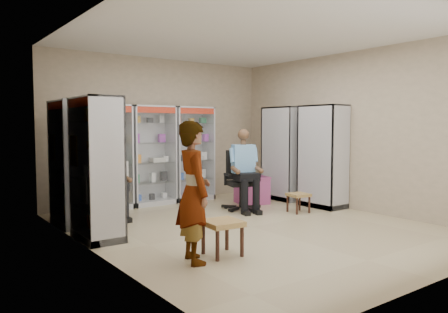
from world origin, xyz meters
TOP-DOWN VIEW (x-y plane):
  - floor at (0.00, 0.00)m, footprint 6.00×6.00m
  - room_shell at (0.00, 0.00)m, footprint 5.02×6.02m
  - cabinet_back_left at (-1.30, 2.73)m, footprint 0.90×0.50m
  - cabinet_back_mid at (-0.35, 2.73)m, footprint 0.90×0.50m
  - cabinet_back_right at (0.60, 2.73)m, footprint 0.90×0.50m
  - cabinet_right_far at (2.23, 1.60)m, footprint 0.90×0.50m
  - cabinet_right_near at (2.23, 0.50)m, footprint 0.90×0.50m
  - cabinet_left_far at (-2.23, 1.80)m, footprint 0.90×0.50m
  - cabinet_left_near at (-2.23, 0.70)m, footprint 0.90×0.50m
  - wooden_chair at (-1.55, 2.00)m, footprint 0.42×0.42m
  - seated_customer at (-1.55, 1.95)m, footprint 0.44×0.60m
  - office_chair at (0.76, 1.22)m, footprint 0.78×0.78m
  - seated_shopkeeper at (0.76, 1.17)m, footprint 0.66×0.77m
  - pink_trunk at (1.36, 1.62)m, footprint 0.70×0.69m
  - tea_glass at (1.41, 1.60)m, footprint 0.07×0.07m
  - woven_stool_a at (1.44, 0.38)m, footprint 0.40×0.40m
  - woven_stool_b at (-1.26, -0.95)m, footprint 0.47×0.47m
  - standing_man at (-1.69, -0.97)m, footprint 0.53×0.68m

SIDE VIEW (x-z plane):
  - floor at x=0.00m, z-range 0.00..0.00m
  - woven_stool_a at x=1.44m, z-range 0.00..0.35m
  - woven_stool_b at x=-1.26m, z-range 0.00..0.43m
  - pink_trunk at x=1.36m, z-range 0.00..0.56m
  - wooden_chair at x=-1.55m, z-range 0.00..0.94m
  - office_chair at x=0.76m, z-range 0.00..1.13m
  - tea_glass at x=1.41m, z-range 0.56..0.65m
  - seated_customer at x=-1.55m, z-range 0.00..1.34m
  - seated_shopkeeper at x=0.76m, z-range 0.00..1.44m
  - standing_man at x=-1.69m, z-range 0.00..1.65m
  - cabinet_back_left at x=-1.30m, z-range 0.00..2.00m
  - cabinet_back_mid at x=-0.35m, z-range 0.00..2.00m
  - cabinet_back_right at x=0.60m, z-range 0.00..2.00m
  - cabinet_right_far at x=2.23m, z-range 0.00..2.00m
  - cabinet_right_near at x=2.23m, z-range 0.00..2.00m
  - cabinet_left_far at x=-2.23m, z-range 0.00..2.00m
  - cabinet_left_near at x=-2.23m, z-range 0.00..2.00m
  - room_shell at x=0.00m, z-range 0.46..3.47m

